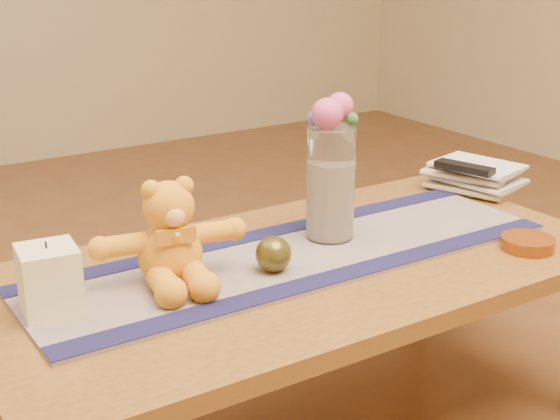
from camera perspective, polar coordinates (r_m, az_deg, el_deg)
coffee_table_top at (r=1.76m, az=1.37°, el=-4.33°), size 1.40×0.70×0.04m
table_leg_br at (r=2.43m, az=10.02°, el=-3.57°), size 0.07×0.07×0.41m
persian_runner at (r=1.77m, az=1.10°, el=-3.26°), size 1.20×0.35×0.01m
runner_border_near at (r=1.66m, az=3.89°, el=-4.70°), size 1.20×0.06×0.00m
runner_border_far at (r=1.89m, az=-1.36°, el=-1.71°), size 1.20×0.06×0.00m
teddy_bear at (r=1.62m, az=-7.83°, el=-1.60°), size 0.34×0.30×0.20m
pillar_candle at (r=1.55m, az=-15.97°, el=-4.73°), size 0.12×0.12×0.13m
candle_wick at (r=1.53m, az=-16.21°, el=-2.37°), size 0.00×0.00×0.01m
glass_vase at (r=1.83m, az=3.59°, el=1.89°), size 0.11×0.11×0.26m
potpourri_fill at (r=1.84m, az=3.57°, el=0.73°), size 0.09×0.09×0.18m
rose_left at (r=1.77m, az=3.37°, el=6.81°), size 0.07×0.07×0.07m
rose_right at (r=1.81m, az=4.26°, el=7.36°), size 0.06×0.06×0.06m
blue_flower_back at (r=1.82m, az=3.29°, el=6.96°), size 0.04×0.04×0.04m
blue_flower_side at (r=1.79m, az=2.53°, el=6.48°), size 0.04×0.04×0.04m
leaf_sprig at (r=1.80m, az=5.10°, el=6.43°), size 0.03×0.03×0.03m
bronze_ball at (r=1.67m, az=-0.47°, el=-3.13°), size 0.10×0.10×0.08m
book_bottom at (r=2.22m, az=12.52°, el=1.16°), size 0.23×0.27×0.02m
book_lower at (r=2.22m, az=12.71°, el=1.63°), size 0.21×0.25×0.02m
book_upper at (r=2.21m, az=12.45°, el=2.07°), size 0.24×0.27×0.02m
book_top at (r=2.21m, az=12.72°, el=2.57°), size 0.21×0.26×0.02m
tv_remote at (r=2.20m, az=12.89°, el=2.95°), size 0.09×0.17×0.02m
amber_dish at (r=1.90m, az=17.10°, el=-2.26°), size 0.14×0.14×0.03m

